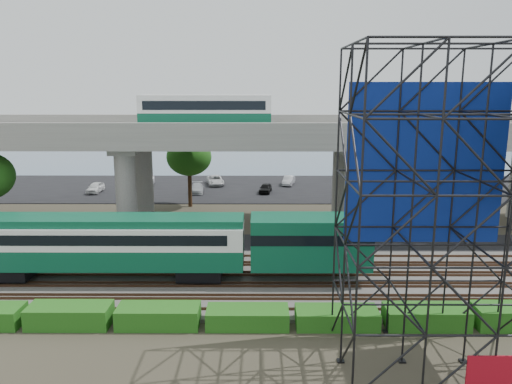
{
  "coord_description": "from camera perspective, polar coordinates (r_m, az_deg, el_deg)",
  "views": [
    {
      "loc": [
        1.59,
        -30.17,
        13.25
      ],
      "look_at": [
        1.43,
        6.0,
        5.5
      ],
      "focal_mm": 35.0,
      "sensor_mm": 36.0,
      "label": 1
    }
  ],
  "objects": [
    {
      "name": "harbor_water",
      "position": [
        87.19,
        -0.79,
        3.36
      ],
      "size": [
        140.0,
        40.0,
        0.03
      ],
      "primitive_type": "cube",
      "color": "slate",
      "rests_on": "ground"
    },
    {
      "name": "hedge_strip",
      "position": [
        28.82,
        -0.96,
        -14.04
      ],
      "size": [
        34.6,
        1.8,
        1.2
      ],
      "color": "#155413",
      "rests_on": "ground"
    },
    {
      "name": "service_road",
      "position": [
        42.79,
        -1.89,
        -5.9
      ],
      "size": [
        90.0,
        5.0,
        0.08
      ],
      "primitive_type": "cube",
      "color": "black",
      "rests_on": "ground"
    },
    {
      "name": "overpass",
      "position": [
        46.48,
        -2.01,
        5.86
      ],
      "size": [
        80.0,
        12.0,
        12.4
      ],
      "color": "#9E9B93",
      "rests_on": "ground"
    },
    {
      "name": "ground",
      "position": [
        32.99,
        -2.58,
        -11.61
      ],
      "size": [
        140.0,
        140.0,
        0.0
      ],
      "primitive_type": "plane",
      "color": "#474233",
      "rests_on": "ground"
    },
    {
      "name": "parked_cars",
      "position": [
        65.13,
        0.18,
        0.97
      ],
      "size": [
        36.13,
        9.66,
        1.3
      ],
      "color": "white",
      "rests_on": "parking_lot"
    },
    {
      "name": "parking_lot",
      "position": [
        65.53,
        -1.13,
        0.46
      ],
      "size": [
        90.0,
        18.0,
        0.08
      ],
      "primitive_type": "cube",
      "color": "black",
      "rests_on": "ground"
    },
    {
      "name": "suv",
      "position": [
        45.53,
        -22.0,
        -4.61
      ],
      "size": [
        5.71,
        2.83,
        1.56
      ],
      "primitive_type": "imported",
      "rotation": [
        0.0,
        0.0,
        1.53
      ],
      "color": "black",
      "rests_on": "service_road"
    },
    {
      "name": "scaffold_tower",
      "position": [
        24.47,
        20.74,
        -2.37
      ],
      "size": [
        9.36,
        6.36,
        15.0
      ],
      "color": "black",
      "rests_on": "ground"
    },
    {
      "name": "rail_tracks",
      "position": [
        34.72,
        -2.42,
        -9.86
      ],
      "size": [
        90.0,
        9.52,
        0.16
      ],
      "color": "#472D1E",
      "rests_on": "ballast_bed"
    },
    {
      "name": "trees",
      "position": [
        47.38,
        -7.34,
        2.66
      ],
      "size": [
        40.94,
        16.94,
        7.69
      ],
      "color": "#382314",
      "rests_on": "ground"
    },
    {
      "name": "ballast_bed",
      "position": [
        34.79,
        -2.42,
        -10.13
      ],
      "size": [
        90.0,
        12.0,
        0.2
      ],
      "primitive_type": "cube",
      "color": "slate",
      "rests_on": "ground"
    },
    {
      "name": "commuter_train",
      "position": [
        34.82,
        -13.73,
        -5.59
      ],
      "size": [
        29.3,
        3.06,
        4.3
      ],
      "color": "black",
      "rests_on": "rail_tracks"
    }
  ]
}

